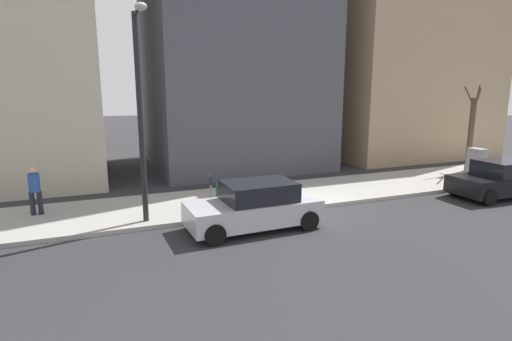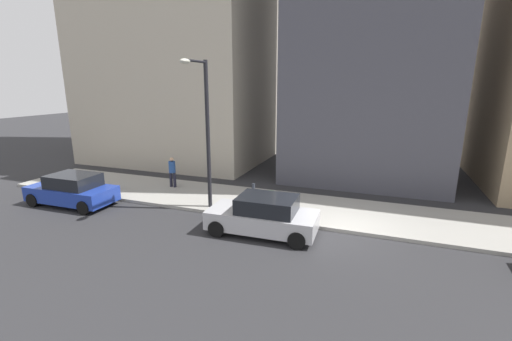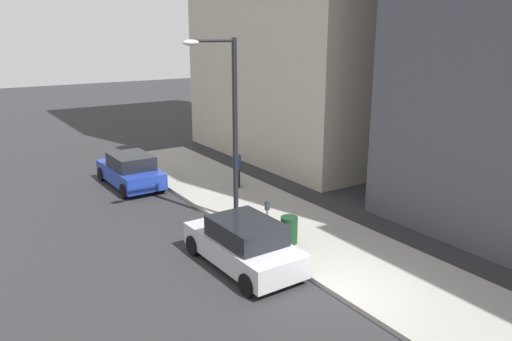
{
  "view_description": "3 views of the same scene",
  "coord_description": "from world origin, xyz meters",
  "px_view_note": "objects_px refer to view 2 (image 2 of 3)",
  "views": [
    {
      "loc": [
        -12.4,
        7.34,
        4.37
      ],
      "look_at": [
        0.73,
        2.02,
        1.5
      ],
      "focal_mm": 28.0,
      "sensor_mm": 36.0,
      "label": 1
    },
    {
      "loc": [
        -12.77,
        -1.21,
        5.65
      ],
      "look_at": [
        1.82,
        4.2,
        1.72
      ],
      "focal_mm": 24.0,
      "sensor_mm": 36.0,
      "label": 2
    },
    {
      "loc": [
        -8.26,
        -8.89,
        6.88
      ],
      "look_at": [
        1.95,
        6.79,
        1.61
      ],
      "focal_mm": 35.0,
      "sensor_mm": 36.0,
      "label": 3
    }
  ],
  "objects_px": {
    "trash_bin": "(270,202)",
    "pedestrian_near_meter": "(172,170)",
    "parked_car_silver": "(264,216)",
    "streetlamp": "(205,124)",
    "parked_car_blue": "(72,190)",
    "parking_meter": "(253,195)"
  },
  "relations": [
    {
      "from": "trash_bin",
      "to": "pedestrian_near_meter",
      "type": "bearing_deg",
      "value": 74.38
    },
    {
      "from": "streetlamp",
      "to": "trash_bin",
      "type": "height_order",
      "value": "streetlamp"
    },
    {
      "from": "parked_car_blue",
      "to": "pedestrian_near_meter",
      "type": "bearing_deg",
      "value": -40.33
    },
    {
      "from": "parked_car_blue",
      "to": "parking_meter",
      "type": "xyz_separation_m",
      "value": [
        1.61,
        -8.67,
        0.24
      ]
    },
    {
      "from": "trash_bin",
      "to": "parking_meter",
      "type": "bearing_deg",
      "value": 126.54
    },
    {
      "from": "parked_car_silver",
      "to": "parked_car_blue",
      "type": "distance_m",
      "value": 9.67
    },
    {
      "from": "parked_car_blue",
      "to": "streetlamp",
      "type": "bearing_deg",
      "value": -78.49
    },
    {
      "from": "trash_bin",
      "to": "streetlamp",
      "type": "bearing_deg",
      "value": 102.49
    },
    {
      "from": "parking_meter",
      "to": "pedestrian_near_meter",
      "type": "xyz_separation_m",
      "value": [
        2.18,
        5.57,
        0.11
      ]
    },
    {
      "from": "parked_car_silver",
      "to": "parking_meter",
      "type": "xyz_separation_m",
      "value": [
        1.53,
        1.0,
        0.24
      ]
    },
    {
      "from": "parking_meter",
      "to": "pedestrian_near_meter",
      "type": "distance_m",
      "value": 5.98
    },
    {
      "from": "parked_car_silver",
      "to": "parking_meter",
      "type": "height_order",
      "value": "parked_car_silver"
    },
    {
      "from": "trash_bin",
      "to": "pedestrian_near_meter",
      "type": "relative_size",
      "value": 0.54
    },
    {
      "from": "streetlamp",
      "to": "parked_car_blue",
      "type": "bearing_deg",
      "value": 102.51
    },
    {
      "from": "parked_car_blue",
      "to": "pedestrian_near_meter",
      "type": "xyz_separation_m",
      "value": [
        3.78,
        -3.1,
        0.35
      ]
    },
    {
      "from": "streetlamp",
      "to": "pedestrian_near_meter",
      "type": "xyz_separation_m",
      "value": [
        2.34,
        3.39,
        -2.93
      ]
    },
    {
      "from": "parked_car_silver",
      "to": "streetlamp",
      "type": "distance_m",
      "value": 4.77
    },
    {
      "from": "streetlamp",
      "to": "trash_bin",
      "type": "distance_m",
      "value": 4.45
    },
    {
      "from": "parked_car_silver",
      "to": "parked_car_blue",
      "type": "xyz_separation_m",
      "value": [
        -0.07,
        9.67,
        0.0
      ]
    },
    {
      "from": "parked_car_silver",
      "to": "pedestrian_near_meter",
      "type": "xyz_separation_m",
      "value": [
        3.71,
        6.57,
        0.35
      ]
    },
    {
      "from": "parked_car_blue",
      "to": "parked_car_silver",
      "type": "bearing_deg",
      "value": -90.56
    },
    {
      "from": "streetlamp",
      "to": "pedestrian_near_meter",
      "type": "distance_m",
      "value": 5.06
    }
  ]
}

